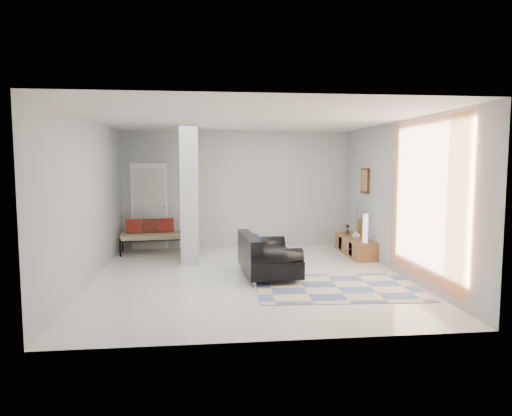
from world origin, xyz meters
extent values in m
plane|color=silver|center=(0.00, 0.00, 0.00)|extent=(6.00, 6.00, 0.00)
plane|color=white|center=(0.00, 0.00, 2.80)|extent=(6.00, 6.00, 0.00)
plane|color=#ADB0B2|center=(0.00, 3.00, 1.40)|extent=(6.00, 0.00, 6.00)
plane|color=#ADB0B2|center=(0.00, -3.00, 1.40)|extent=(6.00, 0.00, 6.00)
plane|color=#ADB0B2|center=(-2.75, 0.00, 1.40)|extent=(0.00, 6.00, 6.00)
plane|color=#ADB0B2|center=(2.75, 0.00, 1.40)|extent=(0.00, 6.00, 6.00)
cube|color=silver|center=(-1.10, 1.60, 1.40)|extent=(0.35, 1.20, 2.80)
cube|color=white|center=(-2.10, 2.96, 1.02)|extent=(0.85, 0.06, 2.04)
plane|color=#FF8443|center=(2.67, -1.15, 1.45)|extent=(0.00, 2.55, 2.55)
cube|color=#39250F|center=(2.72, 1.70, 1.65)|extent=(0.04, 0.45, 0.55)
cube|color=brown|center=(2.52, 1.70, 0.20)|extent=(0.45, 1.67, 0.40)
cube|color=#39250F|center=(2.30, 1.33, 0.20)|extent=(0.02, 0.22, 0.28)
cube|color=#39250F|center=(2.30, 2.07, 0.20)|extent=(0.02, 0.22, 0.28)
cube|color=gold|center=(2.70, 1.93, 0.60)|extent=(0.09, 0.32, 0.40)
cube|color=silver|center=(2.42, 1.33, 0.46)|extent=(0.04, 0.10, 0.12)
cylinder|color=silver|center=(0.03, -0.66, 0.05)|extent=(0.05, 0.05, 0.10)
cylinder|color=silver|center=(-0.05, 0.63, 0.05)|extent=(0.05, 0.05, 0.10)
cylinder|color=silver|center=(0.75, -0.61, 0.05)|extent=(0.05, 0.05, 0.10)
cylinder|color=silver|center=(0.66, 0.67, 0.05)|extent=(0.05, 0.05, 0.10)
cube|color=black|center=(0.35, 0.01, 0.25)|extent=(1.02, 1.58, 0.30)
cube|color=black|center=(-0.01, -0.01, 0.58)|extent=(0.30, 1.54, 0.36)
cylinder|color=black|center=(0.39, -0.63, 0.48)|extent=(0.89, 0.34, 0.28)
cylinder|color=black|center=(0.30, 0.65, 0.48)|extent=(0.89, 0.34, 0.28)
cube|color=black|center=(0.11, -0.01, 0.60)|extent=(0.18, 0.57, 0.31)
cylinder|color=black|center=(-2.63, 2.06, 0.20)|extent=(0.04, 0.04, 0.40)
cylinder|color=black|center=(-1.10, 2.22, 0.20)|extent=(0.04, 0.04, 0.40)
cylinder|color=black|center=(-2.70, 2.68, 0.20)|extent=(0.04, 0.04, 0.40)
cylinder|color=black|center=(-1.17, 2.84, 0.20)|extent=(0.04, 0.04, 0.40)
cube|color=#C5B290|center=(-1.90, 2.45, 0.38)|extent=(1.62, 0.81, 0.12)
cube|color=maroon|center=(-2.41, 2.55, 0.60)|extent=(0.36, 0.20, 0.33)
cube|color=maroon|center=(-2.05, 2.59, 0.60)|extent=(0.36, 0.20, 0.33)
cube|color=maroon|center=(-1.69, 2.62, 0.60)|extent=(0.36, 0.20, 0.33)
cube|color=#C4B695|center=(1.36, -0.90, 0.01)|extent=(2.75, 1.92, 0.01)
cylinder|color=white|center=(2.50, 1.00, 0.70)|extent=(0.11, 0.11, 0.59)
imported|color=white|center=(2.47, 1.47, 0.49)|extent=(0.19, 0.19, 0.18)
camera|label=1|loc=(-0.78, -8.01, 2.04)|focal=32.00mm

